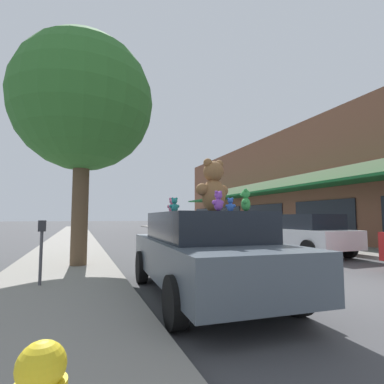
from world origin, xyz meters
name	(u,v)px	position (x,y,z in m)	size (l,w,h in m)	color
ground_plane	(354,289)	(0.00, 0.00, 0.00)	(260.00, 260.00, 0.00)	#424244
sidewalk_near	(47,319)	(-5.69, 0.00, 0.07)	(2.76, 90.00, 0.13)	gray
storefront_row	(368,187)	(13.92, 10.75, 3.61)	(15.49, 33.02, 7.22)	brown
plush_art_car	(204,251)	(-3.09, 0.58, 0.83)	(2.26, 4.86, 1.56)	#4C5660
teddy_bear_giant	(213,187)	(-2.93, 0.47, 2.05)	(0.77, 0.52, 1.02)	olive
teddy_bear_orange	(211,207)	(-2.39, 1.78, 1.71)	(0.24, 0.16, 0.32)	orange
teddy_bear_purple	(218,201)	(-3.33, -0.58, 1.71)	(0.24, 0.16, 0.31)	purple
teddy_bear_teal	(174,205)	(-3.56, 0.92, 1.70)	(0.22, 0.14, 0.30)	teal
teddy_bear_pink	(172,206)	(-3.40, 1.62, 1.72)	(0.24, 0.22, 0.34)	pink
teddy_bear_blue	(230,205)	(-2.77, 0.09, 1.68)	(0.18, 0.17, 0.26)	blue
teddy_bear_green	(246,200)	(-2.85, -0.57, 1.73)	(0.22, 0.26, 0.36)	green
parked_car_far_center	(303,233)	(2.96, 4.85, 0.87)	(1.99, 4.12, 1.59)	silver
street_tree	(83,103)	(-5.29, 4.42, 4.81)	(4.03, 4.03, 6.72)	brown
parking_meter	(41,244)	(-6.00, 2.00, 0.94)	(0.14, 0.10, 1.27)	#4C4C51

